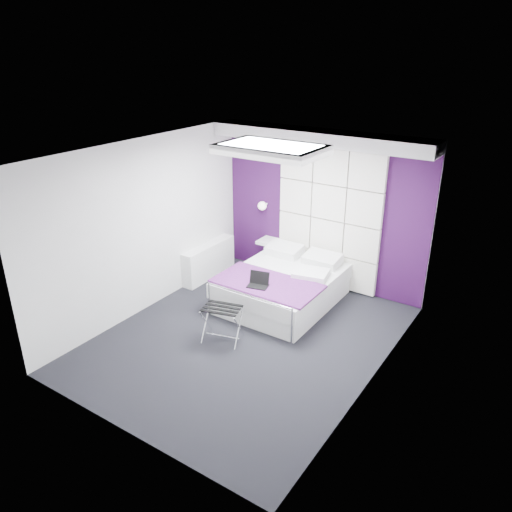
{
  "coord_description": "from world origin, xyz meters",
  "views": [
    {
      "loc": [
        3.4,
        -4.88,
        3.82
      ],
      "look_at": [
        -0.07,
        0.35,
        1.11
      ],
      "focal_mm": 35.0,
      "sensor_mm": 36.0,
      "label": 1
    }
  ],
  "objects_px": {
    "luggage_rack": "(222,324)",
    "laptop": "(259,283)",
    "wall_lamp": "(263,205)",
    "bed": "(283,286)",
    "radiator": "(209,260)",
    "nightstand": "(273,242)"
  },
  "relations": [
    {
      "from": "bed",
      "to": "luggage_rack",
      "type": "height_order",
      "value": "bed"
    },
    {
      "from": "wall_lamp",
      "to": "luggage_rack",
      "type": "bearing_deg",
      "value": -70.75
    },
    {
      "from": "radiator",
      "to": "nightstand",
      "type": "relative_size",
      "value": 2.45
    },
    {
      "from": "radiator",
      "to": "nightstand",
      "type": "distance_m",
      "value": 1.17
    },
    {
      "from": "radiator",
      "to": "wall_lamp",
      "type": "bearing_deg",
      "value": 49.9
    },
    {
      "from": "radiator",
      "to": "nightstand",
      "type": "height_order",
      "value": "nightstand"
    },
    {
      "from": "wall_lamp",
      "to": "bed",
      "type": "relative_size",
      "value": 0.08
    },
    {
      "from": "bed",
      "to": "wall_lamp",
      "type": "bearing_deg",
      "value": 136.86
    },
    {
      "from": "nightstand",
      "to": "luggage_rack",
      "type": "xyz_separation_m",
      "value": [
        0.56,
        -2.22,
        -0.35
      ]
    },
    {
      "from": "luggage_rack",
      "to": "laptop",
      "type": "bearing_deg",
      "value": 67.73
    },
    {
      "from": "radiator",
      "to": "luggage_rack",
      "type": "height_order",
      "value": "radiator"
    },
    {
      "from": "radiator",
      "to": "luggage_rack",
      "type": "distance_m",
      "value": 2.07
    },
    {
      "from": "nightstand",
      "to": "luggage_rack",
      "type": "distance_m",
      "value": 2.32
    },
    {
      "from": "nightstand",
      "to": "luggage_rack",
      "type": "relative_size",
      "value": 0.96
    },
    {
      "from": "radiator",
      "to": "nightstand",
      "type": "bearing_deg",
      "value": 39.59
    },
    {
      "from": "radiator",
      "to": "laptop",
      "type": "relative_size",
      "value": 4.09
    },
    {
      "from": "wall_lamp",
      "to": "nightstand",
      "type": "distance_m",
      "value": 0.66
    },
    {
      "from": "bed",
      "to": "radiator",
      "type": "bearing_deg",
      "value": 175.87
    },
    {
      "from": "wall_lamp",
      "to": "laptop",
      "type": "relative_size",
      "value": 0.51
    },
    {
      "from": "radiator",
      "to": "bed",
      "type": "relative_size",
      "value": 0.63
    },
    {
      "from": "bed",
      "to": "nightstand",
      "type": "height_order",
      "value": "bed"
    },
    {
      "from": "nightstand",
      "to": "laptop",
      "type": "bearing_deg",
      "value": -65.54
    }
  ]
}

